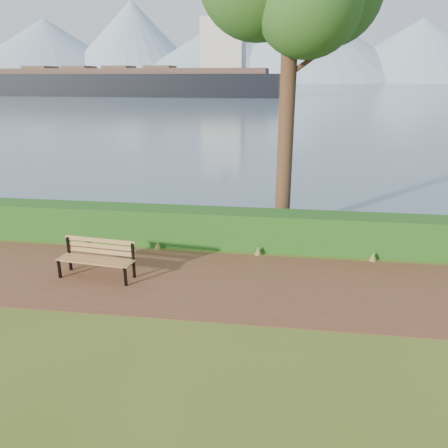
# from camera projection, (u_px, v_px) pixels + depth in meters

# --- Properties ---
(ground) EXTENTS (140.00, 140.00, 0.00)m
(ground) POSITION_uv_depth(u_px,v_px,m) (180.00, 286.00, 9.70)
(ground) COLOR #4A5F1B
(ground) RESTS_ON ground
(path) EXTENTS (40.00, 3.40, 0.01)m
(path) POSITION_uv_depth(u_px,v_px,m) (183.00, 280.00, 9.98)
(path) COLOR brown
(path) RESTS_ON ground
(hedge) EXTENTS (32.00, 0.85, 1.00)m
(hedge) POSITION_uv_depth(u_px,v_px,m) (202.00, 227.00, 11.98)
(hedge) COLOR #194513
(hedge) RESTS_ON ground
(water) EXTENTS (700.00, 510.00, 0.00)m
(water) POSITION_uv_depth(u_px,v_px,m) (283.00, 85.00, 253.68)
(water) COLOR #4A5F77
(water) RESTS_ON ground
(mountains) EXTENTS (585.00, 190.00, 70.00)m
(mountains) POSITION_uv_depth(u_px,v_px,m) (276.00, 49.00, 383.06)
(mountains) COLOR #849AB1
(mountains) RESTS_ON ground
(bench) EXTENTS (1.82, 0.72, 0.89)m
(bench) POSITION_uv_depth(u_px,v_px,m) (98.00, 256.00, 10.03)
(bench) COLOR black
(bench) RESTS_ON ground
(cargo_ship) EXTENTS (70.55, 13.17, 21.33)m
(cargo_ship) POSITION_uv_depth(u_px,v_px,m) (140.00, 82.00, 102.33)
(cargo_ship) COLOR black
(cargo_ship) RESTS_ON ground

